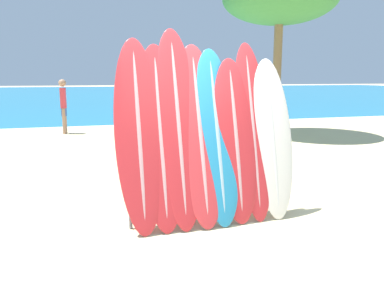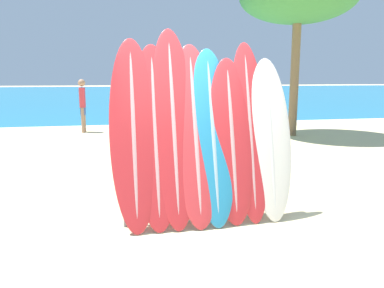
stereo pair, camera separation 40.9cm
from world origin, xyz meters
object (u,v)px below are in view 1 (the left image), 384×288
surfboard_slot_0 (139,134)px  surfboard_slot_4 (217,135)px  surfboard_slot_7 (272,138)px  surfboard_rack (209,186)px  person_mid_beach (64,104)px  surfboard_slot_6 (253,130)px  surfboard_slot_5 (235,139)px  surfboard_slot_3 (200,134)px  surfboard_slot_2 (178,126)px  person_near_water (207,123)px  surfboard_slot_1 (161,136)px

surfboard_slot_0 → surfboard_slot_4: surfboard_slot_0 is taller
surfboard_slot_0 → surfboard_slot_7: 1.73m
surfboard_rack → person_mid_beach: (-2.12, 8.35, 0.49)m
surfboard_slot_6 → surfboard_slot_5: bearing=-171.4°
surfboard_slot_5 → surfboard_slot_3: bearing=174.3°
surfboard_rack → surfboard_slot_7: bearing=1.6°
surfboard_slot_4 → surfboard_slot_7: bearing=-2.0°
surfboard_slot_0 → surfboard_slot_2: surfboard_slot_2 is taller
surfboard_slot_0 → person_near_water: surfboard_slot_0 is taller
surfboard_slot_7 → person_near_water: size_ratio=1.14×
surfboard_slot_2 → surfboard_slot_6: bearing=-2.3°
surfboard_slot_3 → surfboard_slot_1: bearing=179.4°
surfboard_slot_2 → person_mid_beach: (-1.74, 8.25, -0.26)m
surfboard_slot_4 → person_near_water: (0.57, 2.10, -0.11)m
surfboard_slot_2 → person_mid_beach: bearing=101.9°
surfboard_slot_0 → surfboard_slot_5: 1.22m
surfboard_slot_2 → surfboard_slot_6: size_ratio=1.07×
surfboard_slot_5 → surfboard_slot_1: bearing=177.0°
surfboard_slot_2 → person_near_water: size_ratio=1.35×
surfboard_slot_2 → surfboard_slot_6: 0.98m
surfboard_slot_2 → person_near_water: bearing=62.9°
surfboard_rack → person_near_water: bearing=72.6°
surfboard_slot_3 → surfboard_slot_5: (0.46, -0.05, -0.09)m
person_mid_beach → surfboard_slot_3: bearing=-161.8°
surfboard_slot_1 → surfboard_rack: bearing=-6.8°
surfboard_slot_0 → person_mid_beach: size_ratio=1.32×
surfboard_rack → person_near_water: 2.32m
surfboard_slot_0 → surfboard_slot_3: 0.75m
surfboard_slot_0 → surfboard_slot_6: (1.46, -0.02, -0.02)m
surfboard_slot_4 → person_mid_beach: (-2.23, 8.30, -0.14)m
surfboard_slot_3 → surfboard_rack: bearing=-31.1°
surfboard_slot_7 → surfboard_slot_5: bearing=-179.8°
surfboard_rack → person_near_water: person_near_water is taller
surfboard_slot_0 → surfboard_slot_6: bearing=-0.7°
surfboard_slot_2 → surfboard_slot_6: surfboard_slot_2 is taller
surfboard_slot_7 → surfboard_slot_3: bearing=177.5°
person_near_water → surfboard_slot_5: bearing=-93.9°
surfboard_rack → surfboard_slot_4: size_ratio=0.93×
surfboard_rack → person_near_water: size_ratio=1.13×
surfboard_slot_1 → surfboard_slot_6: 1.20m
surfboard_slot_3 → surfboard_slot_5: size_ratio=1.09×
surfboard_slot_4 → surfboard_slot_5: 0.25m
surfboard_slot_7 → person_near_water: bearing=95.1°
surfboard_slot_4 → surfboard_slot_5: (0.24, -0.03, -0.06)m
surfboard_slot_4 → surfboard_slot_5: size_ratio=1.06×
surfboard_rack → person_mid_beach: 8.63m
surfboard_slot_4 → person_near_water: surfboard_slot_4 is taller
surfboard_slot_0 → surfboard_slot_5: size_ratio=1.11×
surfboard_slot_3 → surfboard_slot_7: 0.98m
surfboard_slot_5 → surfboard_slot_7: surfboard_slot_5 is taller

